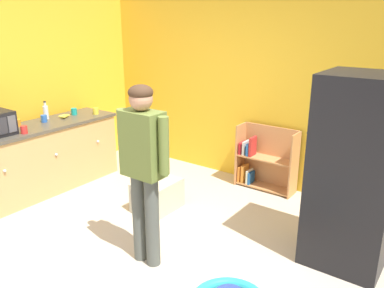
{
  "coord_description": "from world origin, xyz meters",
  "views": [
    {
      "loc": [
        2.27,
        -2.4,
        2.21
      ],
      "look_at": [
        0.17,
        0.46,
        1.06
      ],
      "focal_mm": 36.51,
      "sensor_mm": 36.0,
      "label": 1
    }
  ],
  "objects_px": {
    "bookshelf": "(263,161)",
    "banana_bunch": "(65,116)",
    "kitchen_counter": "(43,157)",
    "yellow_cup": "(96,111)",
    "pet_carrier": "(157,195)",
    "blue_cup": "(44,119)",
    "teal_cup": "(74,112)",
    "orange_cup": "(18,123)",
    "refrigerator": "(355,173)",
    "red_cup": "(24,130)",
    "standing_person": "(143,161)",
    "clear_bottle": "(46,112)"
  },
  "relations": [
    {
      "from": "bookshelf",
      "to": "banana_bunch",
      "type": "height_order",
      "value": "banana_bunch"
    },
    {
      "from": "kitchen_counter",
      "to": "yellow_cup",
      "type": "distance_m",
      "value": 0.97
    },
    {
      "from": "kitchen_counter",
      "to": "pet_carrier",
      "type": "xyz_separation_m",
      "value": [
        1.6,
        0.45,
        -0.27
      ]
    },
    {
      "from": "banana_bunch",
      "to": "blue_cup",
      "type": "distance_m",
      "value": 0.3
    },
    {
      "from": "teal_cup",
      "to": "orange_cup",
      "type": "bearing_deg",
      "value": -93.71
    },
    {
      "from": "banana_bunch",
      "to": "blue_cup",
      "type": "height_order",
      "value": "blue_cup"
    },
    {
      "from": "banana_bunch",
      "to": "refrigerator",
      "type": "bearing_deg",
      "value": 4.49
    },
    {
      "from": "orange_cup",
      "to": "red_cup",
      "type": "distance_m",
      "value": 0.37
    },
    {
      "from": "bookshelf",
      "to": "blue_cup",
      "type": "bearing_deg",
      "value": -145.21
    },
    {
      "from": "orange_cup",
      "to": "blue_cup",
      "type": "distance_m",
      "value": 0.34
    },
    {
      "from": "standing_person",
      "to": "pet_carrier",
      "type": "distance_m",
      "value": 1.36
    },
    {
      "from": "standing_person",
      "to": "orange_cup",
      "type": "xyz_separation_m",
      "value": [
        -2.36,
        0.21,
        -0.07
      ]
    },
    {
      "from": "banana_bunch",
      "to": "orange_cup",
      "type": "relative_size",
      "value": 1.67
    },
    {
      "from": "banana_bunch",
      "to": "orange_cup",
      "type": "height_order",
      "value": "orange_cup"
    },
    {
      "from": "refrigerator",
      "to": "yellow_cup",
      "type": "height_order",
      "value": "refrigerator"
    },
    {
      "from": "kitchen_counter",
      "to": "banana_bunch",
      "type": "xyz_separation_m",
      "value": [
        -0.03,
        0.43,
        0.48
      ]
    },
    {
      "from": "kitchen_counter",
      "to": "orange_cup",
      "type": "relative_size",
      "value": 22.05
    },
    {
      "from": "bookshelf",
      "to": "orange_cup",
      "type": "relative_size",
      "value": 8.95
    },
    {
      "from": "kitchen_counter",
      "to": "red_cup",
      "type": "xyz_separation_m",
      "value": [
        0.22,
        -0.33,
        0.5
      ]
    },
    {
      "from": "clear_bottle",
      "to": "blue_cup",
      "type": "distance_m",
      "value": 0.18
    },
    {
      "from": "bookshelf",
      "to": "orange_cup",
      "type": "distance_m",
      "value": 3.23
    },
    {
      "from": "red_cup",
      "to": "kitchen_counter",
      "type": "bearing_deg",
      "value": 123.57
    },
    {
      "from": "refrigerator",
      "to": "banana_bunch",
      "type": "relative_size",
      "value": 11.24
    },
    {
      "from": "refrigerator",
      "to": "blue_cup",
      "type": "relative_size",
      "value": 18.74
    },
    {
      "from": "orange_cup",
      "to": "kitchen_counter",
      "type": "bearing_deg",
      "value": 57.45
    },
    {
      "from": "clear_bottle",
      "to": "red_cup",
      "type": "distance_m",
      "value": 0.71
    },
    {
      "from": "bookshelf",
      "to": "orange_cup",
      "type": "height_order",
      "value": "orange_cup"
    },
    {
      "from": "clear_bottle",
      "to": "blue_cup",
      "type": "relative_size",
      "value": 2.59
    },
    {
      "from": "yellow_cup",
      "to": "red_cup",
      "type": "bearing_deg",
      "value": -86.45
    },
    {
      "from": "clear_bottle",
      "to": "teal_cup",
      "type": "relative_size",
      "value": 2.59
    },
    {
      "from": "kitchen_counter",
      "to": "bookshelf",
      "type": "height_order",
      "value": "kitchen_counter"
    },
    {
      "from": "refrigerator",
      "to": "clear_bottle",
      "type": "relative_size",
      "value": 7.24
    },
    {
      "from": "refrigerator",
      "to": "blue_cup",
      "type": "xyz_separation_m",
      "value": [
        -3.8,
        -0.6,
        0.06
      ]
    },
    {
      "from": "yellow_cup",
      "to": "banana_bunch",
      "type": "bearing_deg",
      "value": -114.17
    },
    {
      "from": "refrigerator",
      "to": "red_cup",
      "type": "distance_m",
      "value": 3.67
    },
    {
      "from": "orange_cup",
      "to": "red_cup",
      "type": "bearing_deg",
      "value": -19.9
    },
    {
      "from": "standing_person",
      "to": "blue_cup",
      "type": "xyz_separation_m",
      "value": [
        -2.29,
        0.54,
        -0.07
      ]
    },
    {
      "from": "kitchen_counter",
      "to": "blue_cup",
      "type": "height_order",
      "value": "blue_cup"
    },
    {
      "from": "orange_cup",
      "to": "banana_bunch",
      "type": "bearing_deg",
      "value": 80.9
    },
    {
      "from": "teal_cup",
      "to": "refrigerator",
      "type": "bearing_deg",
      "value": 1.55
    },
    {
      "from": "refrigerator",
      "to": "red_cup",
      "type": "relative_size",
      "value": 18.74
    },
    {
      "from": "yellow_cup",
      "to": "blue_cup",
      "type": "distance_m",
      "value": 0.73
    },
    {
      "from": "teal_cup",
      "to": "banana_bunch",
      "type": "bearing_deg",
      "value": -75.98
    },
    {
      "from": "orange_cup",
      "to": "bookshelf",
      "type": "bearing_deg",
      "value": 39.04
    },
    {
      "from": "refrigerator",
      "to": "bookshelf",
      "type": "relative_size",
      "value": 2.09
    },
    {
      "from": "blue_cup",
      "to": "orange_cup",
      "type": "bearing_deg",
      "value": -101.51
    },
    {
      "from": "refrigerator",
      "to": "orange_cup",
      "type": "relative_size",
      "value": 18.74
    },
    {
      "from": "clear_bottle",
      "to": "blue_cup",
      "type": "xyz_separation_m",
      "value": [
        0.13,
        -0.12,
        -0.05
      ]
    },
    {
      "from": "teal_cup",
      "to": "yellow_cup",
      "type": "bearing_deg",
      "value": 41.9
    },
    {
      "from": "bookshelf",
      "to": "blue_cup",
      "type": "xyz_separation_m",
      "value": [
        -2.4,
        -1.67,
        0.58
      ]
    }
  ]
}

